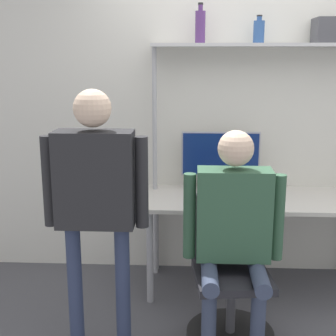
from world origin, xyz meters
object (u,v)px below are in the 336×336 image
object	(u,v)px
monitor	(220,157)
storage_box	(335,30)
bottle_purple	(200,26)
office_chair	(230,297)
laptop	(229,194)
cell_phone	(264,204)
person_standing	(95,189)
bottle_blue	(259,31)
person_seated	(234,222)

from	to	relation	value
monitor	storage_box	distance (m)	1.26
monitor	bottle_purple	world-z (taller)	bottle_purple
office_chair	bottle_purple	distance (m)	1.95
laptop	cell_phone	size ratio (longest dim) A/B	2.06
office_chair	person_standing	bearing A→B (deg)	-170.34
cell_phone	office_chair	size ratio (longest dim) A/B	0.16
laptop	storage_box	xyz separation A→B (m)	(0.77, 0.31, 1.17)
cell_phone	person_standing	world-z (taller)	person_standing
office_chair	bottle_blue	distance (m)	1.92
monitor	storage_box	bearing A→B (deg)	-1.11
office_chair	person_standing	xyz separation A→B (m)	(-0.81, -0.14, 0.74)
person_seated	bottle_purple	size ratio (longest dim) A/B	4.68
person_seated	cell_phone	bearing A→B (deg)	64.79
cell_phone	bottle_purple	world-z (taller)	bottle_purple
laptop	person_seated	size ratio (longest dim) A/B	0.23
office_chair	person_seated	xyz separation A→B (m)	(0.00, -0.04, 0.52)
monitor	bottle_purple	size ratio (longest dim) A/B	2.14
monitor	person_standing	size ratio (longest dim) A/B	0.39
cell_phone	person_seated	size ratio (longest dim) A/B	0.11
office_chair	person_seated	world-z (taller)	person_seated
cell_phone	laptop	bearing A→B (deg)	164.27
monitor	bottle_blue	bearing A→B (deg)	-3.50
person_seated	storage_box	world-z (taller)	storage_box
cell_phone	bottle_purple	size ratio (longest dim) A/B	0.52
bottle_blue	storage_box	distance (m)	0.56
monitor	person_seated	size ratio (longest dim) A/B	0.46
laptop	office_chair	distance (m)	0.78
laptop	bottle_blue	xyz separation A→B (m)	(0.21, 0.31, 1.17)
storage_box	laptop	bearing A→B (deg)	-157.95
cell_phone	bottle_purple	bearing A→B (deg)	141.15
laptop	bottle_purple	bearing A→B (deg)	126.05
storage_box	bottle_purple	bearing A→B (deg)	180.00
monitor	office_chair	world-z (taller)	monitor
office_chair	bottle_purple	world-z (taller)	bottle_purple
cell_phone	bottle_blue	distance (m)	1.28
cell_phone	storage_box	world-z (taller)	storage_box
person_seated	storage_box	xyz separation A→B (m)	(0.79, 0.94, 1.16)
person_seated	bottle_blue	bearing A→B (deg)	76.37
monitor	person_standing	xyz separation A→B (m)	(-0.79, -1.05, 0.02)
person_standing	cell_phone	bearing A→B (deg)	31.22
storage_box	person_seated	bearing A→B (deg)	-129.82
person_seated	person_standing	size ratio (longest dim) A/B	0.85
person_standing	bottle_purple	bearing A→B (deg)	59.39
monitor	office_chair	size ratio (longest dim) A/B	0.68
person_seated	storage_box	bearing A→B (deg)	50.18
laptop	cell_phone	world-z (taller)	laptop
office_chair	person_standing	world-z (taller)	person_standing
bottle_purple	person_standing	bearing A→B (deg)	-120.61
bottle_blue	monitor	bearing A→B (deg)	176.50
bottle_blue	person_seated	bearing A→B (deg)	-103.63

